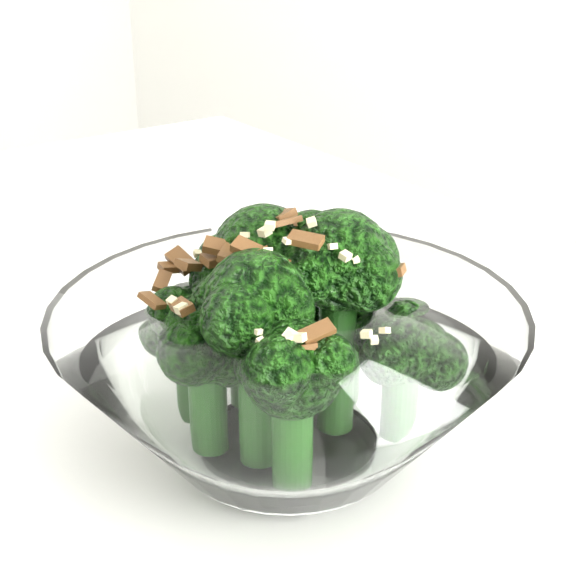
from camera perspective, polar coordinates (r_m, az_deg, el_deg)
The scene contains 2 objects.
table at distance 0.59m, azimuth -6.37°, elevation -12.26°, with size 1.41×1.18×0.75m.
broccoli_dish at distance 0.46m, azimuth -0.10°, elevation -5.04°, with size 0.24×0.24×0.14m.
Camera 1 is at (0.17, -0.32, 1.03)m, focal length 55.00 mm.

